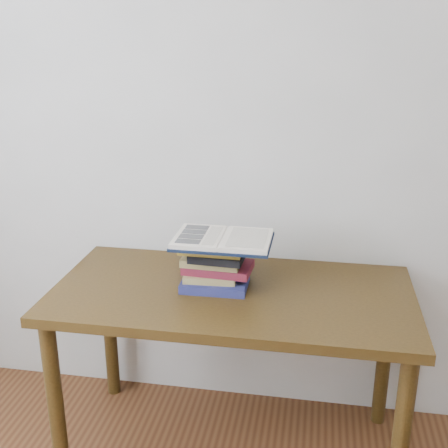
# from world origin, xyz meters

# --- Properties ---
(desk) EXTENTS (1.36, 0.68, 0.73)m
(desk) POSITION_xyz_m (0.03, 1.38, 0.63)
(desk) COLOR #3F2B0F
(desk) RESTS_ON ground
(book_stack) EXTENTS (0.27, 0.20, 0.18)m
(book_stack) POSITION_xyz_m (-0.04, 1.40, 0.82)
(book_stack) COLOR #19224D
(book_stack) RESTS_ON desk
(open_book) EXTENTS (0.36, 0.25, 0.03)m
(open_book) POSITION_xyz_m (-0.00, 1.40, 0.92)
(open_book) COLOR black
(open_book) RESTS_ON book_stack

